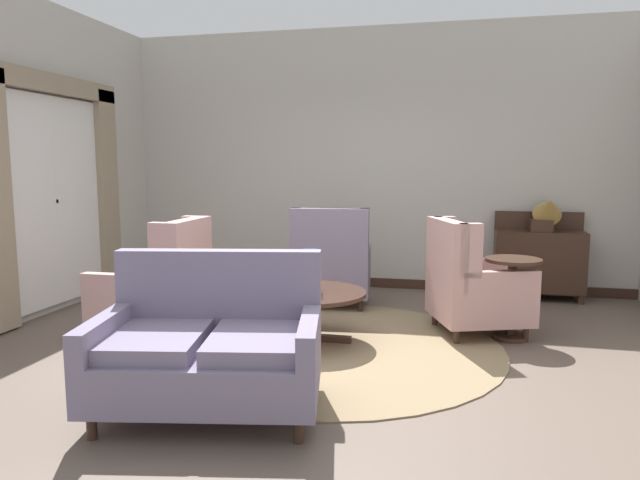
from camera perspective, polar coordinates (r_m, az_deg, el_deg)
The scene contains 15 objects.
ground at distance 4.78m, azimuth 0.19°, elevation -11.66°, with size 8.96×8.96×0.00m, color brown.
wall_back at distance 7.37m, azimuth 5.23°, elevation 7.96°, with size 6.56×0.08×3.27m, color #BCB7AD.
wall_left at distance 6.74m, azimuth -25.77°, elevation 7.31°, with size 0.08×4.06×3.27m, color #BCB7AD.
baseboard_back at distance 7.47m, azimuth 5.03°, elevation -4.21°, with size 6.40×0.03×0.12m, color #382319.
area_rug at distance 5.06m, azimuth 0.96°, elevation -10.51°, with size 2.99×2.99×0.01m, color #847051.
window_with_curtains at distance 6.73m, azimuth -24.69°, elevation 4.87°, with size 0.12×2.08×2.48m.
coffee_table at distance 5.10m, azimuth -0.87°, elevation -5.90°, with size 0.97×0.97×0.46m.
porcelain_vase at distance 5.02m, azimuth -0.94°, elevation -3.34°, with size 0.18×0.18×0.38m.
settee at distance 3.78m, azimuth -10.88°, elevation -10.54°, with size 1.54×1.14×0.99m.
armchair_far_left at distance 5.51m, azimuth 14.80°, elevation -4.45°, with size 1.01×0.99×1.07m.
armchair_near_window at distance 5.39m, azimuth -15.64°, elevation -4.79°, with size 0.92×0.73×1.09m.
armchair_near_sideboard at distance 6.37m, azimuth 1.15°, elevation -2.54°, with size 0.91×0.89×1.11m.
side_table at distance 5.46m, azimuth 18.55°, elevation -4.81°, with size 0.49×0.49×0.74m.
sideboard at distance 7.17m, azimuth 20.92°, elevation -1.88°, with size 1.00×0.38×1.02m.
gramophone at distance 7.02m, azimuth 21.61°, elevation 2.67°, with size 0.35×0.44×0.50m.
Camera 1 is at (1.00, -4.41, 1.56)m, focal length 32.19 mm.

